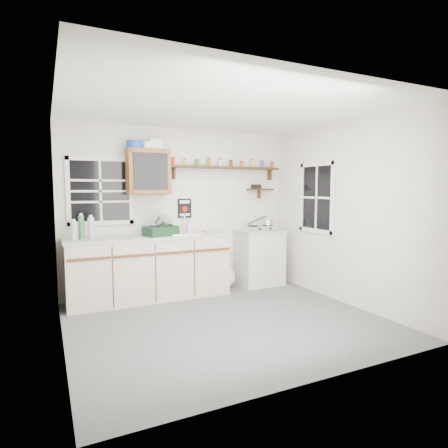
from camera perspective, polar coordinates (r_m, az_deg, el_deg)
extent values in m
cube|color=#575659|center=(4.65, 0.34, -14.64)|extent=(3.60, 3.20, 0.02)
cube|color=white|center=(4.47, 0.36, 17.36)|extent=(3.60, 3.20, 0.02)
cube|color=beige|center=(3.94, -24.02, 0.08)|extent=(0.02, 3.20, 2.50)
cube|color=beige|center=(5.42, 17.81, 1.61)|extent=(0.02, 3.20, 2.50)
cube|color=beige|center=(5.87, -6.56, 2.10)|extent=(3.60, 0.02, 2.50)
cube|color=beige|center=(3.03, 13.83, -1.09)|extent=(3.60, 0.02, 2.50)
cube|color=#BCB09C|center=(5.51, -11.19, -6.68)|extent=(2.27, 0.60, 0.88)
cube|color=#A9ACB1|center=(5.44, -11.28, -1.93)|extent=(2.31, 0.62, 0.04)
cube|color=#573116|center=(5.02, -19.83, -5.07)|extent=(0.53, 0.02, 0.03)
cube|color=#573116|center=(5.10, -13.46, -4.73)|extent=(0.53, 0.02, 0.03)
cube|color=#573116|center=(5.25, -7.38, -4.34)|extent=(0.53, 0.02, 0.03)
cube|color=#573116|center=(5.45, -1.69, -3.94)|extent=(0.53, 0.02, 0.03)
cube|color=beige|center=(6.24, 5.36, -5.19)|extent=(0.70, 0.55, 0.88)
cube|color=#A9ACB1|center=(6.17, 5.40, -1.04)|extent=(0.73, 0.57, 0.03)
cube|color=silver|center=(5.59, -5.97, -1.40)|extent=(0.52, 0.44, 0.03)
cylinder|color=silver|center=(5.74, -6.05, 0.13)|extent=(0.02, 0.02, 0.28)
cylinder|color=silver|center=(5.68, -5.86, 1.39)|extent=(0.02, 0.14, 0.02)
cube|color=brown|center=(5.55, -11.49, 7.78)|extent=(0.60, 0.30, 0.65)
cube|color=black|center=(5.40, -11.07, 7.86)|extent=(0.48, 0.02, 0.52)
cylinder|color=#1A39AC|center=(5.54, -13.39, 11.69)|extent=(0.24, 0.24, 0.11)
cube|color=silver|center=(5.61, -10.45, 11.81)|extent=(0.18, 0.15, 0.14)
cylinder|color=silver|center=(5.53, -11.66, 11.68)|extent=(0.12, 0.12, 0.10)
cube|color=black|center=(6.05, 0.26, 8.58)|extent=(1.91, 0.18, 0.04)
cube|color=black|center=(5.77, -7.65, 7.69)|extent=(0.03, 0.10, 0.18)
cube|color=black|center=(6.50, 6.95, 7.44)|extent=(0.03, 0.10, 0.18)
cylinder|color=red|center=(5.73, -7.74, 9.39)|extent=(0.05, 0.05, 0.10)
cylinder|color=black|center=(5.74, -7.75, 9.97)|extent=(0.05, 0.05, 0.02)
cylinder|color=gold|center=(5.79, -5.89, 9.32)|extent=(0.05, 0.05, 0.09)
cylinder|color=black|center=(5.80, -5.89, 9.86)|extent=(0.05, 0.05, 0.02)
cylinder|color=#267226|center=(5.86, -4.08, 9.24)|extent=(0.06, 0.06, 0.08)
cylinder|color=black|center=(5.87, -4.08, 9.71)|extent=(0.05, 0.05, 0.02)
cylinder|color=#99591E|center=(5.94, -2.31, 9.38)|extent=(0.05, 0.05, 0.12)
cylinder|color=black|center=(5.94, -2.31, 10.02)|extent=(0.05, 0.05, 0.02)
cylinder|color=silver|center=(6.02, -0.58, 9.29)|extent=(0.06, 0.06, 0.11)
cylinder|color=black|center=(6.02, -0.59, 9.88)|extent=(0.05, 0.05, 0.02)
cylinder|color=#4C2614|center=(6.10, 1.09, 9.17)|extent=(0.05, 0.05, 0.09)
cylinder|color=black|center=(6.11, 1.09, 9.68)|extent=(0.05, 0.05, 0.02)
cylinder|color=#B24C19|center=(6.19, 2.72, 9.02)|extent=(0.06, 0.06, 0.08)
cylinder|color=black|center=(6.19, 2.72, 9.45)|extent=(0.05, 0.05, 0.02)
cylinder|color=gold|center=(6.29, 4.30, 9.16)|extent=(0.05, 0.05, 0.12)
cylinder|color=black|center=(6.29, 4.30, 9.78)|extent=(0.04, 0.04, 0.02)
cylinder|color=#334C8C|center=(6.38, 5.83, 9.00)|extent=(0.05, 0.05, 0.10)
cylinder|color=black|center=(6.39, 5.84, 9.52)|extent=(0.04, 0.04, 0.02)
cylinder|color=maroon|center=(6.49, 7.31, 8.85)|extent=(0.06, 0.06, 0.08)
cylinder|color=black|center=(6.49, 7.32, 9.29)|extent=(0.05, 0.05, 0.02)
cube|color=black|center=(6.37, 5.55, 5.24)|extent=(0.45, 0.15, 0.03)
cube|color=black|center=(6.40, 5.36, 4.53)|extent=(0.03, 0.08, 0.14)
cube|color=black|center=(6.33, 4.93, 5.70)|extent=(0.14, 0.10, 0.07)
cube|color=black|center=(5.86, -6.03, 2.39)|extent=(0.22, 0.01, 0.30)
cube|color=white|center=(5.85, -6.01, 3.37)|extent=(0.16, 0.00, 0.05)
cylinder|color=#A50C0C|center=(5.86, -6.00, 2.29)|extent=(0.09, 0.01, 0.09)
cube|color=white|center=(5.86, -5.99, 1.41)|extent=(0.16, 0.00, 0.04)
cube|color=black|center=(5.56, -18.31, 4.77)|extent=(0.85, 0.02, 0.90)
cube|color=silver|center=(5.56, -18.31, 4.77)|extent=(0.93, 0.03, 0.98)
cube|color=black|center=(5.81, 13.96, 3.92)|extent=(0.02, 0.70, 1.00)
cube|color=silver|center=(5.81, 13.96, 3.92)|extent=(0.03, 0.78, 1.08)
cylinder|color=#A4B8C0|center=(5.22, -21.90, -0.96)|extent=(0.08, 0.08, 0.24)
cylinder|color=silver|center=(5.21, -21.95, 0.53)|extent=(0.04, 0.04, 0.03)
cylinder|color=#297B3B|center=(5.30, -20.90, -0.47)|extent=(0.07, 0.07, 0.31)
cylinder|color=silver|center=(5.29, -20.96, 1.37)|extent=(0.04, 0.04, 0.03)
cylinder|color=#A4B8C0|center=(5.28, -19.59, -0.58)|extent=(0.09, 0.09, 0.29)
cylinder|color=silver|center=(5.27, -19.64, 1.14)|extent=(0.05, 0.05, 0.03)
cube|color=black|center=(5.40, -9.65, -1.05)|extent=(0.50, 0.42, 0.13)
cylinder|color=silver|center=(5.40, -9.12, 0.34)|extent=(0.35, 0.36, 0.26)
imported|color=silver|center=(5.84, -5.32, -0.24)|extent=(0.10, 0.10, 0.19)
cube|color=maroon|center=(5.64, -3.34, -1.28)|extent=(0.14, 0.13, 0.02)
cube|color=silver|center=(6.15, 5.55, -0.59)|extent=(0.57, 0.33, 0.07)
cylinder|color=black|center=(6.08, 4.43, -0.28)|extent=(0.17, 0.17, 0.01)
cylinder|color=black|center=(6.22, 6.65, -0.17)|extent=(0.17, 0.17, 0.01)
cylinder|color=silver|center=(6.22, 6.65, 0.23)|extent=(0.16, 0.16, 0.10)
cylinder|color=black|center=(6.20, 5.05, 0.60)|extent=(0.27, 0.19, 0.16)
ellipsoid|color=silver|center=(6.04, 0.26, -8.11)|extent=(0.37, 0.33, 0.38)
cone|color=silver|center=(6.01, 0.43, -6.47)|extent=(0.10, 0.10, 0.10)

